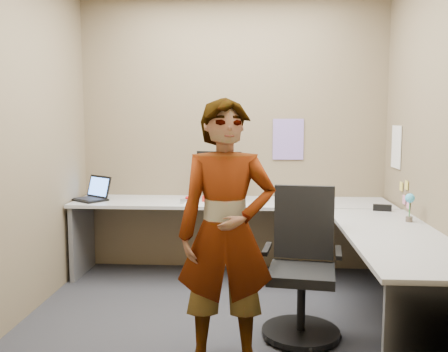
# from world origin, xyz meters

# --- Properties ---
(ground) EXTENTS (3.00, 3.00, 0.00)m
(ground) POSITION_xyz_m (0.00, 0.00, 0.00)
(ground) COLOR #242429
(ground) RESTS_ON ground
(wall_back) EXTENTS (3.00, 0.00, 3.00)m
(wall_back) POSITION_xyz_m (0.00, 1.30, 1.35)
(wall_back) COLOR brown
(wall_back) RESTS_ON ground
(wall_right) EXTENTS (0.00, 2.70, 2.70)m
(wall_right) POSITION_xyz_m (1.50, 0.00, 1.35)
(wall_right) COLOR brown
(wall_right) RESTS_ON ground
(wall_left) EXTENTS (0.00, 2.70, 2.70)m
(wall_left) POSITION_xyz_m (-1.50, 0.00, 1.35)
(wall_left) COLOR brown
(wall_left) RESTS_ON ground
(desk) EXTENTS (2.98, 2.58, 0.73)m
(desk) POSITION_xyz_m (0.44, 0.39, 0.59)
(desk) COLOR #A4A4A4
(desk) RESTS_ON ground
(paper_ream) EXTENTS (0.31, 0.26, 0.05)m
(paper_ream) POSITION_xyz_m (-0.11, 0.98, 0.76)
(paper_ream) COLOR #B41E12
(paper_ream) RESTS_ON desk
(monitor) EXTENTS (0.43, 0.17, 0.41)m
(monitor) POSITION_xyz_m (-0.11, 1.00, 1.03)
(monitor) COLOR black
(monitor) RESTS_ON paper_ream
(laptop) EXTENTS (0.41, 0.40, 0.23)m
(laptop) POSITION_xyz_m (-1.31, 0.95, 0.79)
(laptop) COLOR black
(laptop) RESTS_ON desk
(trackball_mouse) EXTENTS (0.12, 0.08, 0.07)m
(trackball_mouse) POSITION_xyz_m (-0.39, 0.81, 0.76)
(trackball_mouse) COLOR #B7B7BC
(trackball_mouse) RESTS_ON desk
(origami) EXTENTS (0.10, 0.10, 0.06)m
(origami) POSITION_xyz_m (-0.37, 0.79, 0.76)
(origami) COLOR white
(origami) RESTS_ON desk
(stapler) EXTENTS (0.16, 0.07, 0.05)m
(stapler) POSITION_xyz_m (1.30, 0.55, 0.76)
(stapler) COLOR black
(stapler) RESTS_ON desk
(flower) EXTENTS (0.07, 0.07, 0.22)m
(flower) POSITION_xyz_m (1.39, 0.11, 0.87)
(flower) COLOR brown
(flower) RESTS_ON desk
(calendar_purple) EXTENTS (0.30, 0.01, 0.40)m
(calendar_purple) POSITION_xyz_m (0.55, 1.29, 1.30)
(calendar_purple) COLOR #846BB7
(calendar_purple) RESTS_ON wall_back
(calendar_white) EXTENTS (0.01, 0.28, 0.38)m
(calendar_white) POSITION_xyz_m (1.49, 0.90, 1.25)
(calendar_white) COLOR white
(calendar_white) RESTS_ON wall_right
(sticky_note_a) EXTENTS (0.01, 0.07, 0.07)m
(sticky_note_a) POSITION_xyz_m (1.49, 0.55, 0.95)
(sticky_note_a) COLOR #F2E059
(sticky_note_a) RESTS_ON wall_right
(sticky_note_b) EXTENTS (0.01, 0.07, 0.07)m
(sticky_note_b) POSITION_xyz_m (1.49, 0.60, 0.82)
(sticky_note_b) COLOR pink
(sticky_note_b) RESTS_ON wall_right
(sticky_note_c) EXTENTS (0.01, 0.07, 0.07)m
(sticky_note_c) POSITION_xyz_m (1.49, 0.48, 0.80)
(sticky_note_c) COLOR pink
(sticky_note_c) RESTS_ON wall_right
(sticky_note_d) EXTENTS (0.01, 0.07, 0.07)m
(sticky_note_d) POSITION_xyz_m (1.49, 0.70, 0.92)
(sticky_note_d) COLOR #F2E059
(sticky_note_d) RESTS_ON wall_right
(office_chair) EXTENTS (0.55, 0.54, 1.01)m
(office_chair) POSITION_xyz_m (0.56, -0.28, 0.41)
(office_chair) COLOR black
(office_chair) RESTS_ON ground
(person) EXTENTS (0.62, 0.44, 1.62)m
(person) POSITION_xyz_m (0.06, -0.71, 0.81)
(person) COLOR #999399
(person) RESTS_ON ground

